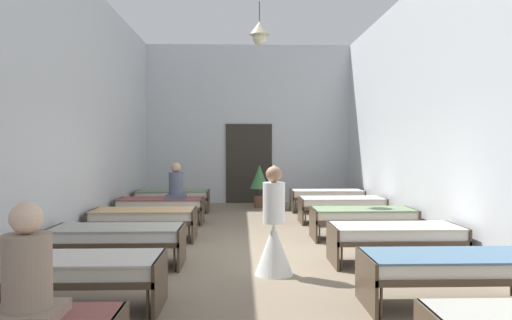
# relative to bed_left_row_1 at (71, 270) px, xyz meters

# --- Properties ---
(ground_plane) EXTENTS (6.77, 14.08, 0.10)m
(ground_plane) POSITION_rel_bed_left_row_1_xyz_m (2.03, 2.85, -0.49)
(ground_plane) COLOR #7A6B56
(room_shell) EXTENTS (6.57, 13.68, 4.80)m
(room_shell) POSITION_rel_bed_left_row_1_xyz_m (2.03, 4.22, 1.96)
(room_shell) COLOR silver
(room_shell) RESTS_ON ground
(bed_left_row_1) EXTENTS (1.90, 0.84, 0.57)m
(bed_left_row_1) POSITION_rel_bed_left_row_1_xyz_m (0.00, 0.00, 0.00)
(bed_left_row_1) COLOR #473828
(bed_left_row_1) RESTS_ON ground
(bed_right_row_1) EXTENTS (1.90, 0.84, 0.57)m
(bed_right_row_1) POSITION_rel_bed_left_row_1_xyz_m (4.07, 0.00, 0.00)
(bed_right_row_1) COLOR #473828
(bed_right_row_1) RESTS_ON ground
(bed_left_row_2) EXTENTS (1.90, 0.84, 0.57)m
(bed_left_row_2) POSITION_rel_bed_left_row_1_xyz_m (0.00, 1.90, 0.00)
(bed_left_row_2) COLOR #473828
(bed_left_row_2) RESTS_ON ground
(bed_right_row_2) EXTENTS (1.90, 0.84, 0.57)m
(bed_right_row_2) POSITION_rel_bed_left_row_1_xyz_m (4.07, 1.90, 0.00)
(bed_right_row_2) COLOR #473828
(bed_right_row_2) RESTS_ON ground
(bed_left_row_3) EXTENTS (1.90, 0.84, 0.57)m
(bed_left_row_3) POSITION_rel_bed_left_row_1_xyz_m (0.00, 3.80, 0.00)
(bed_left_row_3) COLOR #473828
(bed_left_row_3) RESTS_ON ground
(bed_right_row_3) EXTENTS (1.90, 0.84, 0.57)m
(bed_right_row_3) POSITION_rel_bed_left_row_1_xyz_m (4.07, 3.80, 0.00)
(bed_right_row_3) COLOR #473828
(bed_right_row_3) RESTS_ON ground
(bed_left_row_4) EXTENTS (1.90, 0.84, 0.57)m
(bed_left_row_4) POSITION_rel_bed_left_row_1_xyz_m (0.00, 5.70, 0.00)
(bed_left_row_4) COLOR #473828
(bed_left_row_4) RESTS_ON ground
(bed_right_row_4) EXTENTS (1.90, 0.84, 0.57)m
(bed_right_row_4) POSITION_rel_bed_left_row_1_xyz_m (4.07, 5.70, 0.00)
(bed_right_row_4) COLOR #473828
(bed_right_row_4) RESTS_ON ground
(bed_left_row_5) EXTENTS (1.90, 0.84, 0.57)m
(bed_left_row_5) POSITION_rel_bed_left_row_1_xyz_m (0.00, 7.60, 0.00)
(bed_left_row_5) COLOR #473828
(bed_left_row_5) RESTS_ON ground
(bed_right_row_5) EXTENTS (1.90, 0.84, 0.57)m
(bed_right_row_5) POSITION_rel_bed_left_row_1_xyz_m (4.07, 7.60, 0.00)
(bed_right_row_5) COLOR #473828
(bed_right_row_5) RESTS_ON ground
(nurse_near_aisle) EXTENTS (0.52, 0.52, 1.49)m
(nurse_near_aisle) POSITION_rel_bed_left_row_1_xyz_m (2.24, 1.37, 0.09)
(nurse_near_aisle) COLOR white
(nurse_near_aisle) RESTS_ON ground
(patient_seated_primary) EXTENTS (0.44, 0.44, 0.80)m
(patient_seated_primary) POSITION_rel_bed_left_row_1_xyz_m (0.35, 5.64, 0.43)
(patient_seated_primary) COLOR #515B70
(patient_seated_primary) RESTS_ON bed_left_row_4
(patient_seated_secondary) EXTENTS (0.44, 0.44, 0.80)m
(patient_seated_secondary) POSITION_rel_bed_left_row_1_xyz_m (0.35, -1.84, 0.43)
(patient_seated_secondary) COLOR gray
(patient_seated_secondary) RESTS_ON bed_left_row_0
(potted_plant) EXTENTS (0.52, 0.52, 1.20)m
(potted_plant) POSITION_rel_bed_left_row_1_xyz_m (2.31, 8.44, 0.32)
(potted_plant) COLOR brown
(potted_plant) RESTS_ON ground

